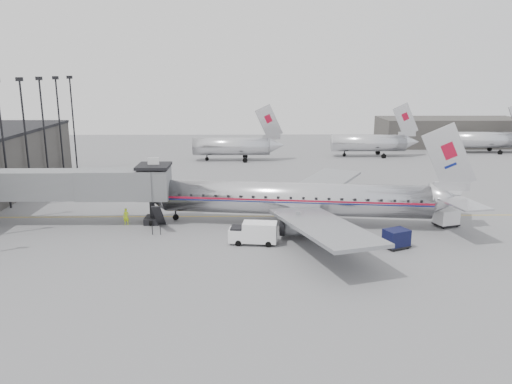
% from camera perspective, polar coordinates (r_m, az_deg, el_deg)
% --- Properties ---
extents(ground, '(160.00, 160.00, 0.00)m').
position_cam_1_polar(ground, '(50.81, -2.05, -4.71)').
color(ground, slate).
rests_on(ground, ground).
extents(hangar, '(30.00, 12.00, 6.00)m').
position_cam_1_polar(hangar, '(117.51, 21.20, 6.43)').
color(hangar, '#3B3936').
rests_on(hangar, ground).
extents(apron_line, '(60.00, 0.15, 0.01)m').
position_cam_1_polar(apron_line, '(56.56, 1.10, -2.77)').
color(apron_line, gold).
rests_on(apron_line, ground).
extents(jet_bridge, '(21.00, 6.20, 7.10)m').
position_cam_1_polar(jet_bridge, '(56.08, -19.30, 0.71)').
color(jet_bridge, '#5C5E61').
rests_on(jet_bridge, ground).
extents(floodlight_masts, '(0.90, 42.25, 15.25)m').
position_cam_1_polar(floodlight_masts, '(67.96, -25.89, 5.86)').
color(floodlight_masts, black).
rests_on(floodlight_masts, ground).
extents(distant_aircraft_near, '(16.39, 3.20, 10.26)m').
position_cam_1_polar(distant_aircraft_near, '(91.22, -2.70, 5.31)').
color(distant_aircraft_near, silver).
rests_on(distant_aircraft_near, ground).
extents(distant_aircraft_mid, '(16.39, 3.20, 10.26)m').
position_cam_1_polar(distant_aircraft_mid, '(97.91, 12.84, 5.56)').
color(distant_aircraft_mid, silver).
rests_on(distant_aircraft_mid, ground).
extents(distant_aircraft_far, '(16.39, 3.20, 10.26)m').
position_cam_1_polar(distant_aircraft_far, '(109.75, 24.66, 5.51)').
color(distant_aircraft_far, silver).
rests_on(distant_aircraft_far, ground).
extents(airliner, '(35.05, 32.29, 11.11)m').
position_cam_1_polar(airliner, '(53.10, 5.22, -0.80)').
color(airliner, silver).
rests_on(airliner, ground).
extents(service_van, '(4.69, 2.25, 2.12)m').
position_cam_1_polar(service_van, '(47.38, -0.28, -4.66)').
color(service_van, white).
rests_on(service_van, ground).
extents(baggage_cart_navy, '(2.75, 2.48, 1.77)m').
position_cam_1_polar(baggage_cart_navy, '(48.19, 15.75, -5.10)').
color(baggage_cart_navy, '#0C1033').
rests_on(baggage_cart_navy, ground).
extents(baggage_cart_white, '(2.74, 2.39, 1.82)m').
position_cam_1_polar(baggage_cart_white, '(56.45, 20.94, -2.72)').
color(baggage_cart_white, white).
rests_on(baggage_cart_white, ground).
extents(ramp_worker, '(0.68, 0.48, 1.79)m').
position_cam_1_polar(ramp_worker, '(54.97, -14.62, -2.75)').
color(ramp_worker, '#C6F11C').
rests_on(ramp_worker, ground).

